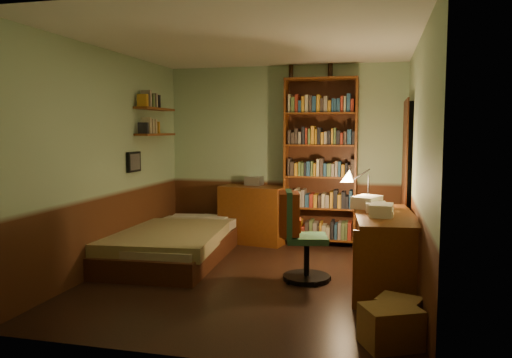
% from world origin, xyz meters
% --- Properties ---
extents(floor, '(3.50, 4.00, 0.02)m').
position_xyz_m(floor, '(0.00, 0.00, -0.01)').
color(floor, black).
rests_on(floor, ground).
extents(ceiling, '(3.50, 4.00, 0.02)m').
position_xyz_m(ceiling, '(0.00, 0.00, 2.61)').
color(ceiling, silver).
rests_on(ceiling, wall_back).
extents(wall_back, '(3.50, 0.02, 2.60)m').
position_xyz_m(wall_back, '(0.00, 2.01, 1.30)').
color(wall_back, '#95B58D').
rests_on(wall_back, ground).
extents(wall_left, '(0.02, 4.00, 2.60)m').
position_xyz_m(wall_left, '(-1.76, 0.00, 1.30)').
color(wall_left, '#95B58D').
rests_on(wall_left, ground).
extents(wall_right, '(0.02, 4.00, 2.60)m').
position_xyz_m(wall_right, '(1.76, 0.00, 1.30)').
color(wall_right, '#95B58D').
rests_on(wall_right, ground).
extents(wall_front, '(3.50, 0.02, 2.60)m').
position_xyz_m(wall_front, '(0.00, -2.01, 1.30)').
color(wall_front, '#95B58D').
rests_on(wall_front, ground).
extents(doorway, '(0.06, 0.90, 2.00)m').
position_xyz_m(doorway, '(1.72, 1.30, 1.00)').
color(doorway, black).
rests_on(doorway, ground).
extents(door_trim, '(0.02, 0.98, 2.08)m').
position_xyz_m(door_trim, '(1.69, 1.30, 1.00)').
color(door_trim, '#3E1E10').
rests_on(door_trim, ground).
extents(bed, '(1.35, 2.37, 0.69)m').
position_xyz_m(bed, '(-1.19, 0.65, 0.34)').
color(bed, '#7A8F58').
rests_on(bed, ground).
extents(dresser, '(1.01, 0.63, 0.84)m').
position_xyz_m(dresser, '(-0.41, 1.76, 0.42)').
color(dresser, '#663112').
rests_on(dresser, ground).
extents(mini_stereo, '(0.27, 0.22, 0.13)m').
position_xyz_m(mini_stereo, '(-0.43, 1.89, 0.91)').
color(mini_stereo, '#B2B2B7').
rests_on(mini_stereo, dresser).
extents(bookshelf, '(1.03, 0.33, 2.39)m').
position_xyz_m(bookshelf, '(0.55, 1.85, 1.20)').
color(bookshelf, '#663112').
rests_on(bookshelf, ground).
extents(bottle_left, '(0.07, 0.07, 0.24)m').
position_xyz_m(bottle_left, '(0.10, 1.96, 2.52)').
color(bottle_left, black).
rests_on(bottle_left, bookshelf).
extents(bottle_right, '(0.07, 0.07, 0.26)m').
position_xyz_m(bottle_right, '(0.67, 1.96, 2.52)').
color(bottle_right, black).
rests_on(bottle_right, bookshelf).
extents(desk, '(0.75, 1.52, 0.78)m').
position_xyz_m(desk, '(1.44, 0.05, 0.39)').
color(desk, '#663112').
rests_on(desk, ground).
extents(paper_stack, '(0.36, 0.40, 0.13)m').
position_xyz_m(paper_stack, '(1.24, 0.43, 0.85)').
color(paper_stack, silver).
rests_on(paper_stack, desk).
extents(desk_lamp, '(0.26, 0.26, 0.68)m').
position_xyz_m(desk_lamp, '(1.25, 0.75, 1.12)').
color(desk_lamp, black).
rests_on(desk_lamp, desk).
extents(office_chair, '(0.62, 0.57, 1.06)m').
position_xyz_m(office_chair, '(0.61, 0.10, 0.53)').
color(office_chair, '#2F5E3D').
rests_on(office_chair, ground).
extents(red_jacket, '(0.22, 0.39, 0.46)m').
position_xyz_m(red_jacket, '(0.67, -0.11, 1.29)').
color(red_jacket, '#923617').
rests_on(red_jacket, office_chair).
extents(wall_shelf_lower, '(0.20, 0.90, 0.03)m').
position_xyz_m(wall_shelf_lower, '(-1.64, 1.10, 1.60)').
color(wall_shelf_lower, '#663112').
rests_on(wall_shelf_lower, wall_left).
extents(wall_shelf_upper, '(0.20, 0.90, 0.03)m').
position_xyz_m(wall_shelf_upper, '(-1.64, 1.10, 1.95)').
color(wall_shelf_upper, '#663112').
rests_on(wall_shelf_upper, wall_left).
extents(framed_picture, '(0.04, 0.32, 0.26)m').
position_xyz_m(framed_picture, '(-1.72, 0.60, 1.25)').
color(framed_picture, black).
rests_on(framed_picture, wall_left).
extents(cardboard_box_a, '(0.52, 0.48, 0.31)m').
position_xyz_m(cardboard_box_a, '(1.48, -1.44, 0.16)').
color(cardboard_box_a, olive).
rests_on(cardboard_box_a, ground).
extents(cardboard_box_b, '(0.42, 0.38, 0.24)m').
position_xyz_m(cardboard_box_b, '(1.56, -1.01, 0.12)').
color(cardboard_box_b, olive).
rests_on(cardboard_box_b, ground).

